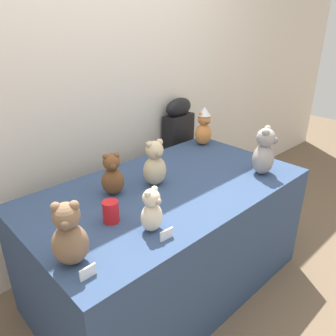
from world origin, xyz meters
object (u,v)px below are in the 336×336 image
display_table (168,237)px  teddy_bear_ginger (204,127)px  teddy_bear_sand (155,164)px  teddy_bear_mocha (69,236)px  party_cup_red (111,212)px  teddy_bear_chestnut (112,175)px  instrument_case (178,158)px  teddy_bear_cream (152,211)px  teddy_bear_ash (264,152)px

display_table → teddy_bear_ginger: 0.94m
teddy_bear_sand → teddy_bear_mocha: size_ratio=0.99×
teddy_bear_ginger → party_cup_red: 1.24m
teddy_bear_mocha → teddy_bear_chestnut: 0.59m
instrument_case → teddy_bear_sand: instrument_case is taller
teddy_bear_ginger → teddy_bear_chestnut: 1.01m
teddy_bear_mocha → teddy_bear_cream: 0.39m
instrument_case → teddy_bear_sand: bearing=-148.7°
teddy_bear_cream → party_cup_red: size_ratio=2.01×
display_table → teddy_bear_mocha: teddy_bear_mocha is taller
display_table → teddy_bear_ash: bearing=-26.6°
display_table → party_cup_red: bearing=-170.3°
teddy_bear_mocha → teddy_bear_ash: bearing=30.4°
instrument_case → teddy_bear_mocha: bearing=-154.8°
teddy_bear_sand → teddy_bear_ginger: 0.78m
instrument_case → teddy_bear_ginger: instrument_case is taller
teddy_bear_mocha → teddy_bear_ginger: bearing=54.1°
teddy_bear_ginger → party_cup_red: (-1.16, -0.41, -0.09)m
instrument_case → teddy_bear_chestnut: bearing=-159.7°
teddy_bear_sand → party_cup_red: 0.46m
teddy_bear_chestnut → party_cup_red: teddy_bear_chestnut is taller
teddy_bear_sand → teddy_bear_mocha: bearing=-148.0°
teddy_bear_sand → teddy_bear_mocha: (-0.71, -0.30, 0.00)m
teddy_bear_ash → party_cup_red: (-1.03, 0.21, -0.09)m
instrument_case → teddy_bear_ash: instrument_case is taller
party_cup_red → teddy_bear_mocha: bearing=-153.6°
display_table → teddy_bear_mocha: 0.93m
teddy_bear_cream → teddy_bear_ash: teddy_bear_ash is taller
teddy_bear_ash → teddy_bear_sand: bearing=127.1°
teddy_bear_mocha → teddy_bear_sand: bearing=55.8°
teddy_bear_cream → teddy_bear_ash: bearing=-12.7°
instrument_case → teddy_bear_ash: bearing=-102.8°
instrument_case → teddy_bear_mocha: (-1.44, -0.82, 0.33)m
teddy_bear_cream → teddy_bear_chestnut: size_ratio=0.88×
display_table → party_cup_red: (-0.46, -0.08, 0.43)m
teddy_bear_chestnut → display_table: bearing=-1.2°
teddy_bear_ginger → party_cup_red: bearing=-151.4°
teddy_bear_ash → instrument_case: bearing=59.7°
teddy_bear_ash → teddy_bear_mocha: bearing=155.1°
teddy_bear_mocha → instrument_case: bearing=62.9°
teddy_bear_sand → teddy_bear_chestnut: size_ratio=1.13×
instrument_case → teddy_bear_ash: 0.96m
teddy_bear_ginger → teddy_bear_cream: teddy_bear_ginger is taller
teddy_bear_mocha → party_cup_red: size_ratio=2.60×
display_table → teddy_bear_ginger: (0.70, 0.33, 0.52)m
display_table → teddy_bear_ash: 0.82m
teddy_bear_sand → teddy_bear_ginger: size_ratio=0.93×
teddy_bear_sand → teddy_bear_ash: teddy_bear_ash is taller
teddy_bear_ash → party_cup_red: teddy_bear_ash is taller
display_table → instrument_case: bearing=41.0°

